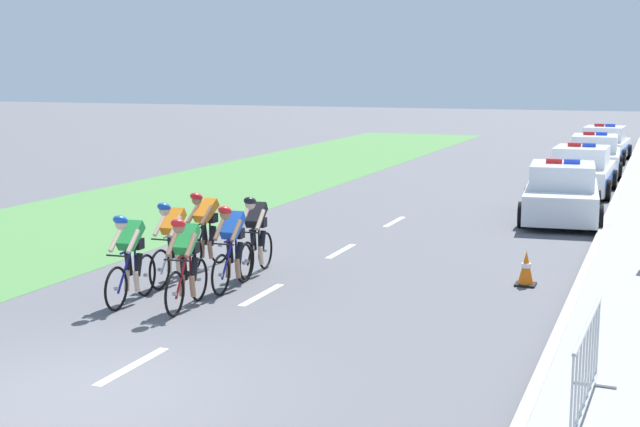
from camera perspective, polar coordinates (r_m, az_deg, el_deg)
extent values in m
plane|color=#56565B|center=(11.18, -15.05, -11.13)|extent=(160.00, 160.00, 0.00)
cube|color=#9E9E99|center=(22.74, 17.80, -0.76)|extent=(0.16, 60.00, 0.13)
cube|color=#4C7F42|center=(26.50, -9.98, 0.77)|extent=(7.00, 60.00, 0.01)
cube|color=white|center=(12.02, -11.96, -9.56)|extent=(0.14, 1.60, 0.01)
cube|color=white|center=(15.37, -3.76, -5.22)|extent=(0.14, 1.60, 0.01)
cube|color=white|center=(18.97, 1.36, -2.43)|extent=(0.14, 1.60, 0.01)
cube|color=white|center=(22.71, 4.81, -0.52)|extent=(0.14, 1.60, 0.01)
torus|color=black|center=(14.63, -12.97, -4.74)|extent=(0.10, 0.73, 0.72)
cylinder|color=#99999E|center=(14.63, -12.97, -4.74)|extent=(0.06, 0.06, 0.06)
torus|color=black|center=(15.48, -11.15, -3.91)|extent=(0.10, 0.73, 0.72)
cylinder|color=#99999E|center=(15.48, -11.15, -3.91)|extent=(0.06, 0.06, 0.06)
cylinder|color=#1E1E99|center=(14.89, -12.19, -2.34)|extent=(0.08, 0.55, 0.04)
cylinder|color=#1E1E99|center=(14.81, -12.47, -3.70)|extent=(0.08, 0.48, 0.63)
cylinder|color=#1E1E99|center=(15.13, -11.79, -3.33)|extent=(0.04, 0.04, 0.65)
cylinder|color=black|center=(14.60, -12.85, -2.67)|extent=(0.42, 0.06, 0.03)
cube|color=black|center=(15.06, -11.83, -2.05)|extent=(0.12, 0.23, 0.05)
cube|color=green|center=(14.91, -12.09, -1.38)|extent=(0.32, 0.56, 0.46)
cube|color=black|center=(15.04, -11.86, -1.90)|extent=(0.30, 0.22, 0.18)
cylinder|color=black|center=(15.03, -11.60, -3.25)|extent=(0.13, 0.23, 0.40)
cylinder|color=beige|center=(15.01, -11.71, -4.29)|extent=(0.10, 0.16, 0.36)
cylinder|color=black|center=(15.11, -12.20, -3.20)|extent=(0.12, 0.18, 0.40)
cylinder|color=beige|center=(15.10, -12.32, -4.24)|extent=(0.10, 0.13, 0.36)
cylinder|color=beige|center=(14.66, -11.93, -1.76)|extent=(0.11, 0.41, 0.35)
cylinder|color=beige|center=(14.81, -13.02, -1.68)|extent=(0.11, 0.41, 0.35)
sphere|color=beige|center=(14.61, -12.68, -0.66)|extent=(0.19, 0.19, 0.19)
ellipsoid|color=blue|center=(14.59, -12.71, -0.42)|extent=(0.25, 0.33, 0.24)
torus|color=black|center=(14.12, -9.33, -5.13)|extent=(0.13, 0.72, 0.72)
cylinder|color=#99999E|center=(14.12, -9.33, -5.13)|extent=(0.07, 0.07, 0.06)
torus|color=black|center=(15.01, -7.79, -4.23)|extent=(0.13, 0.72, 0.72)
cylinder|color=#99999E|center=(15.01, -7.79, -4.23)|extent=(0.07, 0.07, 0.06)
cylinder|color=#B21919|center=(14.40, -8.67, -2.63)|extent=(0.10, 0.55, 0.04)
cylinder|color=#B21919|center=(14.31, -8.91, -4.04)|extent=(0.10, 0.48, 0.63)
cylinder|color=#B21919|center=(14.64, -8.33, -3.64)|extent=(0.04, 0.04, 0.65)
cylinder|color=black|center=(14.09, -9.22, -2.99)|extent=(0.42, 0.08, 0.03)
cube|color=black|center=(14.57, -8.36, -2.32)|extent=(0.13, 0.23, 0.05)
cube|color=green|center=(14.42, -8.57, -1.64)|extent=(0.34, 0.57, 0.46)
cube|color=black|center=(14.55, -8.38, -2.17)|extent=(0.30, 0.23, 0.18)
cylinder|color=black|center=(14.55, -8.10, -3.56)|extent=(0.14, 0.23, 0.40)
cylinder|color=#9E7051|center=(14.54, -8.20, -4.64)|extent=(0.11, 0.16, 0.36)
cylinder|color=black|center=(14.62, -8.75, -3.51)|extent=(0.13, 0.18, 0.40)
cylinder|color=#9E7051|center=(14.60, -8.85, -4.59)|extent=(0.10, 0.13, 0.36)
cylinder|color=#9E7051|center=(14.17, -8.31, -2.03)|extent=(0.12, 0.41, 0.35)
cylinder|color=#9E7051|center=(14.30, -9.50, -1.96)|extent=(0.12, 0.41, 0.35)
sphere|color=#9E7051|center=(14.11, -9.07, -0.90)|extent=(0.19, 0.19, 0.19)
ellipsoid|color=red|center=(14.09, -9.10, -0.65)|extent=(0.27, 0.34, 0.24)
torus|color=black|center=(15.85, -10.27, -3.57)|extent=(0.07, 0.73, 0.72)
cylinder|color=#99999E|center=(15.85, -10.27, -3.57)|extent=(0.06, 0.06, 0.06)
torus|color=black|center=(16.70, -8.57, -2.87)|extent=(0.07, 0.73, 0.72)
cylinder|color=#99999E|center=(16.70, -8.57, -2.87)|extent=(0.06, 0.06, 0.06)
cylinder|color=silver|center=(16.13, -9.53, -1.38)|extent=(0.05, 0.55, 0.04)
cylinder|color=silver|center=(16.04, -9.80, -2.63)|extent=(0.05, 0.48, 0.63)
cylinder|color=silver|center=(16.35, -9.16, -2.31)|extent=(0.04, 0.04, 0.65)
cylinder|color=black|center=(15.83, -10.14, -1.67)|extent=(0.42, 0.04, 0.03)
cube|color=black|center=(16.29, -9.19, -1.12)|extent=(0.11, 0.22, 0.05)
cube|color=orange|center=(16.15, -9.42, -0.50)|extent=(0.30, 0.56, 0.45)
cube|color=black|center=(16.27, -9.21, -0.99)|extent=(0.29, 0.21, 0.18)
cylinder|color=black|center=(16.25, -8.99, -2.23)|extent=(0.12, 0.23, 0.40)
cylinder|color=beige|center=(16.24, -9.10, -3.20)|extent=(0.09, 0.16, 0.36)
cylinder|color=black|center=(16.34, -9.54, -2.19)|extent=(0.12, 0.17, 0.40)
cylinder|color=beige|center=(16.32, -9.66, -3.15)|extent=(0.09, 0.13, 0.36)
cylinder|color=beige|center=(15.90, -9.29, -0.83)|extent=(0.09, 0.40, 0.35)
cylinder|color=beige|center=(16.05, -10.29, -0.76)|extent=(0.09, 0.40, 0.35)
sphere|color=beige|center=(15.85, -9.97, 0.18)|extent=(0.19, 0.19, 0.19)
ellipsoid|color=blue|center=(15.83, -9.99, 0.41)|extent=(0.24, 0.32, 0.24)
torus|color=black|center=(15.30, -6.40, -3.94)|extent=(0.08, 0.73, 0.72)
cylinder|color=#99999E|center=(15.30, -6.40, -3.94)|extent=(0.06, 0.06, 0.06)
torus|color=black|center=(16.19, -4.90, -3.19)|extent=(0.08, 0.73, 0.72)
cylinder|color=#99999E|center=(16.19, -4.90, -3.19)|extent=(0.06, 0.06, 0.06)
cylinder|color=#1E1E99|center=(15.59, -5.74, -1.67)|extent=(0.06, 0.55, 0.04)
cylinder|color=#1E1E99|center=(15.50, -5.98, -2.96)|extent=(0.06, 0.48, 0.63)
cylinder|color=#1E1E99|center=(15.82, -5.42, -2.62)|extent=(0.04, 0.04, 0.65)
cylinder|color=black|center=(15.28, -6.28, -1.97)|extent=(0.42, 0.05, 0.03)
cube|color=black|center=(15.76, -5.44, -1.39)|extent=(0.11, 0.22, 0.05)
cube|color=blue|center=(15.61, -5.64, -0.75)|extent=(0.30, 0.56, 0.46)
cube|color=black|center=(15.74, -5.46, -1.26)|extent=(0.29, 0.21, 0.18)
cylinder|color=black|center=(15.73, -5.21, -2.54)|extent=(0.12, 0.23, 0.40)
cylinder|color=#9E7051|center=(15.71, -5.32, -3.54)|extent=(0.10, 0.16, 0.36)
cylinder|color=black|center=(15.80, -5.81, -2.49)|extent=(0.12, 0.17, 0.40)
cylinder|color=#9E7051|center=(15.78, -5.91, -3.49)|extent=(0.10, 0.13, 0.36)
cylinder|color=#9E7051|center=(15.36, -5.42, -1.10)|extent=(0.09, 0.40, 0.35)
cylinder|color=#9E7051|center=(15.49, -6.50, -1.03)|extent=(0.09, 0.40, 0.35)
sphere|color=#9E7051|center=(15.30, -6.11, -0.05)|extent=(0.19, 0.19, 0.19)
ellipsoid|color=red|center=(15.28, -6.13, 0.19)|extent=(0.24, 0.32, 0.24)
torus|color=black|center=(17.03, -8.28, -2.63)|extent=(0.11, 0.72, 0.72)
cylinder|color=#99999E|center=(17.03, -8.28, -2.63)|extent=(0.07, 0.07, 0.06)
torus|color=black|center=(17.84, -6.44, -2.05)|extent=(0.11, 0.72, 0.72)
cylinder|color=#99999E|center=(17.84, -6.44, -2.05)|extent=(0.07, 0.07, 0.06)
cylinder|color=black|center=(17.29, -7.47, -0.62)|extent=(0.09, 0.55, 0.04)
cylinder|color=black|center=(17.21, -7.77, -1.77)|extent=(0.09, 0.48, 0.63)
cylinder|color=black|center=(17.51, -7.08, -1.50)|extent=(0.04, 0.04, 0.65)
cylinder|color=black|center=(17.01, -8.13, -0.86)|extent=(0.42, 0.07, 0.03)
cube|color=black|center=(17.45, -7.10, -0.39)|extent=(0.12, 0.23, 0.05)
cube|color=orange|center=(17.31, -7.34, 0.20)|extent=(0.33, 0.58, 0.44)
cube|color=black|center=(17.43, -7.12, -0.27)|extent=(0.30, 0.23, 0.18)
cylinder|color=black|center=(17.40, -6.94, -1.43)|extent=(0.13, 0.23, 0.40)
cylinder|color=#9E7051|center=(17.39, -7.07, -2.33)|extent=(0.10, 0.16, 0.36)
cylinder|color=black|center=(17.50, -7.44, -1.38)|extent=(0.13, 0.18, 0.40)
cylinder|color=#9E7051|center=(17.49, -7.56, -2.27)|extent=(0.10, 0.13, 0.36)
cylinder|color=#9E7051|center=(17.06, -7.30, -0.10)|extent=(0.11, 0.41, 0.35)
cylinder|color=#9E7051|center=(17.24, -8.18, -0.03)|extent=(0.11, 0.41, 0.35)
sphere|color=#9E7051|center=(17.03, -7.92, 0.86)|extent=(0.19, 0.19, 0.19)
ellipsoid|color=red|center=(17.02, -7.95, 1.07)|extent=(0.26, 0.33, 0.24)
torus|color=black|center=(16.35, -4.74, -3.06)|extent=(0.10, 0.73, 0.72)
cylinder|color=#99999E|center=(16.35, -4.74, -3.06)|extent=(0.06, 0.06, 0.06)
torus|color=black|center=(17.26, -3.53, -2.39)|extent=(0.10, 0.73, 0.72)
cylinder|color=#99999E|center=(17.26, -3.53, -2.39)|extent=(0.06, 0.06, 0.06)
cylinder|color=black|center=(16.66, -4.20, -0.94)|extent=(0.08, 0.55, 0.04)
cylinder|color=black|center=(16.56, -4.41, -2.15)|extent=(0.08, 0.48, 0.63)
cylinder|color=black|center=(16.90, -3.95, -1.84)|extent=(0.04, 0.04, 0.65)
cylinder|color=black|center=(16.34, -4.64, -1.22)|extent=(0.42, 0.06, 0.03)
cube|color=black|center=(16.83, -3.96, -0.69)|extent=(0.12, 0.23, 0.05)
cube|color=black|center=(16.68, -4.12, -0.09)|extent=(0.32, 0.57, 0.45)
cube|color=black|center=(16.82, -3.98, -0.56)|extent=(0.29, 0.22, 0.18)
cylinder|color=black|center=(16.80, -3.74, -1.76)|extent=(0.13, 0.23, 0.40)
cylinder|color=beige|center=(16.78, -3.82, -2.70)|extent=(0.10, 0.16, 0.36)
cylinder|color=black|center=(16.86, -4.31, -1.73)|extent=(0.12, 0.18, 0.40)
cylinder|color=beige|center=(16.84, -4.40, -2.66)|extent=(0.10, 0.13, 0.36)
cylinder|color=beige|center=(16.44, -3.86, -0.40)|extent=(0.11, 0.41, 0.35)
cylinder|color=beige|center=(16.55, -4.90, -0.35)|extent=(0.11, 0.41, 0.35)
sphere|color=beige|center=(16.37, -4.50, 0.58)|extent=(0.19, 0.19, 0.19)
ellipsoid|color=black|center=(16.35, -4.52, 0.80)|extent=(0.25, 0.33, 0.24)
cube|color=silver|center=(23.61, 15.26, 0.82)|extent=(2.15, 4.54, 0.72)
cube|color=silver|center=(23.43, 15.32, 2.38)|extent=(1.75, 2.23, 0.60)
cube|color=#283342|center=(24.44, 15.36, 2.60)|extent=(1.44, 0.21, 0.51)
cube|color=#1947B2|center=(23.64, 13.11, 0.96)|extent=(0.35, 3.73, 0.24)
cube|color=#1947B2|center=(23.62, 17.40, 0.77)|extent=(0.35, 3.73, 0.24)
cube|color=red|center=(23.40, 14.82, 3.28)|extent=(0.41, 0.22, 0.11)
cube|color=blue|center=(23.39, 15.90, 3.24)|extent=(0.41, 0.22, 0.11)
cylinder|color=black|center=(25.02, 13.23, 0.90)|extent=(0.26, 0.66, 0.64)
cylinder|color=black|center=(25.00, 17.35, 0.72)|extent=(0.26, 0.66, 0.64)
cylinder|color=black|center=(22.32, 12.87, -0.07)|extent=(0.26, 0.66, 0.64)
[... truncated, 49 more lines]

